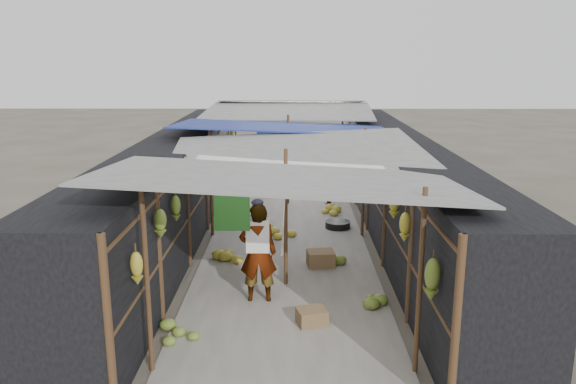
{
  "coord_description": "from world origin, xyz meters",
  "views": [
    {
      "loc": [
        0.11,
        -6.9,
        4.2
      ],
      "look_at": [
        0.02,
        5.31,
        1.25
      ],
      "focal_mm": 35.0,
      "sensor_mm": 36.0,
      "label": 1
    }
  ],
  "objects_px": {
    "vendor_seated": "(328,188)",
    "vendor_elderly": "(258,253)",
    "crate_near": "(312,317)",
    "shopper_blue": "(241,193)",
    "black_basin": "(338,225)"
  },
  "relations": [
    {
      "from": "crate_near",
      "to": "shopper_blue",
      "type": "height_order",
      "value": "shopper_blue"
    },
    {
      "from": "shopper_blue",
      "to": "vendor_seated",
      "type": "xyz_separation_m",
      "value": [
        2.33,
        1.89,
        -0.3
      ]
    },
    {
      "from": "crate_near",
      "to": "black_basin",
      "type": "bearing_deg",
      "value": 64.76
    },
    {
      "from": "crate_near",
      "to": "vendor_elderly",
      "type": "distance_m",
      "value": 1.5
    },
    {
      "from": "vendor_seated",
      "to": "crate_near",
      "type": "bearing_deg",
      "value": -26.47
    },
    {
      "from": "vendor_seated",
      "to": "vendor_elderly",
      "type": "bearing_deg",
      "value": -34.84
    },
    {
      "from": "vendor_elderly",
      "to": "black_basin",
      "type": "bearing_deg",
      "value": -114.69
    },
    {
      "from": "black_basin",
      "to": "vendor_seated",
      "type": "distance_m",
      "value": 2.34
    },
    {
      "from": "vendor_seated",
      "to": "black_basin",
      "type": "bearing_deg",
      "value": -18.14
    },
    {
      "from": "vendor_elderly",
      "to": "shopper_blue",
      "type": "distance_m",
      "value": 4.77
    },
    {
      "from": "crate_near",
      "to": "shopper_blue",
      "type": "xyz_separation_m",
      "value": [
        -1.62,
        5.63,
        0.67
      ]
    },
    {
      "from": "black_basin",
      "to": "shopper_blue",
      "type": "bearing_deg",
      "value": 170.33
    },
    {
      "from": "crate_near",
      "to": "vendor_seated",
      "type": "bearing_deg",
      "value": 68.38
    },
    {
      "from": "vendor_elderly",
      "to": "shopper_blue",
      "type": "bearing_deg",
      "value": -84.14
    },
    {
      "from": "vendor_elderly",
      "to": "crate_near",
      "type": "bearing_deg",
      "value": 131.95
    }
  ]
}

